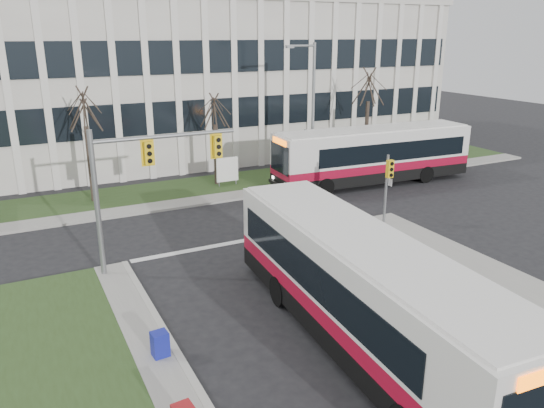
{
  "coord_description": "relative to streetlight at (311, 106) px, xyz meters",
  "views": [
    {
      "loc": [
        -10.14,
        -14.09,
        9.74
      ],
      "look_at": [
        0.67,
        7.32,
        2.0
      ],
      "focal_mm": 35.0,
      "sensor_mm": 36.0,
      "label": 1
    }
  ],
  "objects": [
    {
      "name": "signal_pole_far",
      "position": [
        -0.83,
        -0.8,
        -2.69
      ],
      "size": [
        0.34,
        0.39,
        3.8
      ],
      "color": "slate",
      "rests_on": "ground"
    },
    {
      "name": "bus_main",
      "position": [
        -8.77,
        -18.01,
        -3.36
      ],
      "size": [
        3.88,
        13.89,
        3.66
      ],
      "primitive_type": null,
      "rotation": [
        0.0,
        0.0,
        -0.07
      ],
      "color": "silver",
      "rests_on": "ground"
    },
    {
      "name": "sidewalk_cross",
      "position": [
        -3.03,
        -1.0,
        -5.12
      ],
      "size": [
        44.0,
        1.6,
        0.14
      ],
      "primitive_type": "cube",
      "color": "#9E9B93",
      "rests_on": "ground"
    },
    {
      "name": "bus_cross",
      "position": [
        3.62,
        -2.2,
        -3.36
      ],
      "size": [
        13.93,
        3.76,
        3.67
      ],
      "primitive_type": null,
      "rotation": [
        0.0,
        0.0,
        -1.63
      ],
      "color": "silver",
      "rests_on": "ground"
    },
    {
      "name": "ground",
      "position": [
        -8.03,
        -16.2,
        -5.19
      ],
      "size": [
        120.0,
        120.0,
        0.0
      ],
      "primitive_type": "plane",
      "color": "black",
      "rests_on": "ground"
    },
    {
      "name": "streetlight",
      "position": [
        0.0,
        0.0,
        0.0
      ],
      "size": [
        2.15,
        0.25,
        9.2
      ],
      "color": "slate",
      "rests_on": "ground"
    },
    {
      "name": "mast_arm_signal",
      "position": [
        -13.65,
        -9.04,
        -0.94
      ],
      "size": [
        6.11,
        0.38,
        6.2
      ],
      "color": "slate",
      "rests_on": "ground"
    },
    {
      "name": "newspaper_box_blue",
      "position": [
        -14.83,
        -15.94,
        -4.72
      ],
      "size": [
        0.54,
        0.49,
        0.95
      ],
      "primitive_type": "cube",
      "rotation": [
        0.0,
        0.0,
        0.08
      ],
      "color": "navy",
      "rests_on": "ground"
    },
    {
      "name": "signal_pole_near",
      "position": [
        -0.83,
        -9.3,
        -2.69
      ],
      "size": [
        0.34,
        0.39,
        3.8
      ],
      "color": "slate",
      "rests_on": "ground"
    },
    {
      "name": "office_building",
      "position": [
        -3.03,
        13.8,
        0.81
      ],
      "size": [
        40.0,
        16.0,
        12.0
      ],
      "primitive_type": "cube",
      "color": "silver",
      "rests_on": "ground"
    },
    {
      "name": "tree_mid",
      "position": [
        -6.03,
        2.0,
        -0.31
      ],
      "size": [
        1.8,
        1.8,
        6.82
      ],
      "color": "#42352B",
      "rests_on": "ground"
    },
    {
      "name": "tree_right",
      "position": [
        5.97,
        1.8,
        0.71
      ],
      "size": [
        1.8,
        1.8,
        8.25
      ],
      "color": "#42352B",
      "rests_on": "ground"
    },
    {
      "name": "directory_sign",
      "position": [
        -5.53,
        1.3,
        -4.02
      ],
      "size": [
        1.5,
        0.12,
        2.0
      ],
      "color": "slate",
      "rests_on": "ground"
    },
    {
      "name": "building_lawn",
      "position": [
        -3.03,
        1.8,
        -5.13
      ],
      "size": [
        44.0,
        5.0,
        0.12
      ],
      "primitive_type": "cube",
      "color": "#2C411C",
      "rests_on": "ground"
    },
    {
      "name": "tree_left",
      "position": [
        -14.03,
        1.8,
        0.32
      ],
      "size": [
        1.8,
        1.8,
        7.7
      ],
      "color": "#42352B",
      "rests_on": "ground"
    }
  ]
}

